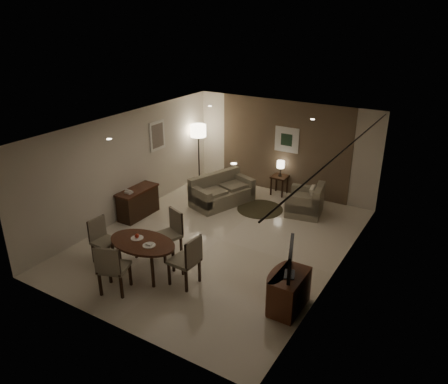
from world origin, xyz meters
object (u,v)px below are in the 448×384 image
Objects in this scene: chair_left at (105,241)px; chair_right at (184,260)px; console_desk at (138,203)px; dining_table at (144,257)px; tv_cabinet at (289,292)px; armchair at (305,199)px; sofa at (222,190)px; floor_lamp at (199,155)px; chair_near at (114,267)px; side_table at (279,185)px; chair_far at (167,235)px.

chair_right reaches higher than chair_left.
console_desk is 0.81× the size of dining_table.
tv_cabinet is 0.93× the size of chair_left.
armchair is (2.74, 4.43, -0.07)m from chair_left.
sofa is at bearing -85.70° from armchair.
chair_right is at bearing -33.16° from console_desk.
floor_lamp is at bearing 138.70° from tv_cabinet.
chair_right reaches higher than sofa.
console_desk is 2.32m from sofa.
console_desk is 2.68m from dining_table.
sofa reaches higher than dining_table.
side_table is (0.71, 5.95, -0.25)m from chair_near.
chair_left is at bearing -168.94° from sofa.
chair_near is 1.87× the size of side_table.
dining_table is 0.86× the size of sofa.
chair_right is 5.39m from floor_lamp.
chair_left is at bearing -79.75° from floor_lamp.
chair_left is at bearing -56.43° from chair_near.
armchair is (0.83, 4.22, -0.12)m from chair_right.
chair_far is 0.60× the size of sofa.
chair_right is (2.82, -1.84, 0.15)m from console_desk.
sofa is (-0.40, 3.74, 0.06)m from dining_table.
console_desk is 4.36m from armchair.
dining_table is at bearing -154.70° from sofa.
tv_cabinet is at bearing -114.74° from sofa.
side_table is (-2.35, 4.73, -0.07)m from tv_cabinet.
chair_near is at bearing -123.06° from chair_left.
chair_left is (0.91, -2.05, 0.11)m from console_desk.
floor_lamp is at bearing 13.39° from chair_left.
chair_far is 1.13× the size of armchair.
tv_cabinet is at bearing 8.17° from dining_table.
sofa is 3.05× the size of side_table.
chair_left reaches higher than tv_cabinet.
tv_cabinet is 3.06m from dining_table.
floor_lamp is at bearing -146.47° from chair_right.
sofa reaches higher than side_table.
dining_table is 0.97m from chair_left.
chair_left is (-3.98, -0.55, 0.13)m from tv_cabinet.
chair_far is 0.56× the size of floor_lamp.
chair_near is at bearing -92.21° from dining_table.
chair_left is 5.52m from side_table.
side_table is at bearing -17.88° from sofa.
armchair is (2.19, 0.57, 0.00)m from sofa.
chair_far is 0.99× the size of chair_right.
console_desk is 3.37m from chair_right.
chair_left is at bearing -107.13° from side_table.
chair_left is 0.52× the size of floor_lamp.
floor_lamp reaches higher than side_table.
console_desk is 1.13× the size of chair_near.
chair_right is (0.96, 0.09, 0.18)m from dining_table.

